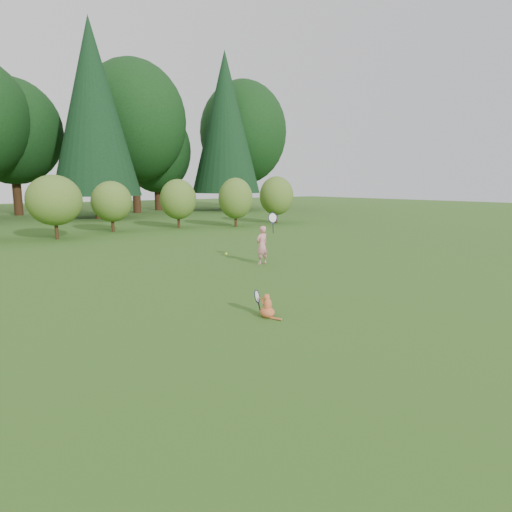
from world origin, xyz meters
TOP-DOWN VIEW (x-y plane):
  - ground at (0.00, 0.00)m, footprint 100.00×100.00m
  - shrub_row at (0.00, 13.00)m, footprint 28.00×3.00m
  - woodland_backdrop at (0.00, 23.00)m, footprint 48.00×10.00m
  - child at (2.01, 2.90)m, footprint 0.63×0.41m
  - cat at (-0.94, -1.02)m, footprint 0.33×0.59m
  - tennis_ball at (0.06, 1.78)m, footprint 0.06×0.06m

SIDE VIEW (x-z plane):
  - ground at x=0.00m, z-range 0.00..0.00m
  - cat at x=-0.94m, z-range -0.07..0.50m
  - child at x=2.01m, z-range -0.24..1.39m
  - tennis_ball at x=0.06m, z-range 0.60..0.67m
  - shrub_row at x=0.00m, z-range 0.00..2.80m
  - woodland_backdrop at x=0.00m, z-range 0.00..15.00m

